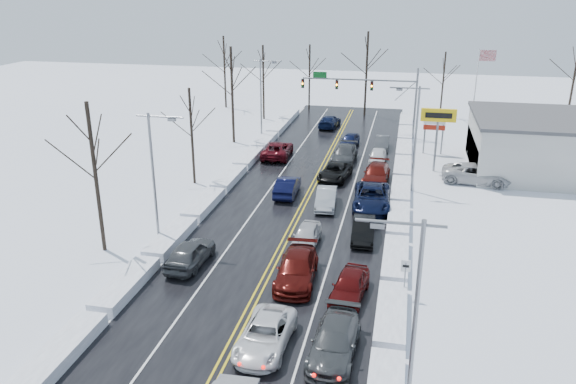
% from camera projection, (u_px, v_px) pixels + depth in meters
% --- Properties ---
extents(ground, '(160.00, 160.00, 0.00)m').
position_uv_depth(ground, '(291.00, 229.00, 40.79)').
color(ground, silver).
rests_on(ground, ground).
extents(road_surface, '(14.00, 84.00, 0.01)m').
position_uv_depth(road_surface, '(296.00, 218.00, 42.62)').
color(road_surface, black).
rests_on(road_surface, ground).
extents(snow_bank_left, '(1.58, 72.00, 0.67)m').
position_uv_depth(snow_bank_left, '(202.00, 210.00, 44.13)').
color(snow_bank_left, white).
rests_on(snow_bank_left, ground).
extents(snow_bank_right, '(1.58, 72.00, 0.67)m').
position_uv_depth(snow_bank_right, '(398.00, 227.00, 41.13)').
color(snow_bank_right, white).
rests_on(snow_bank_right, ground).
extents(traffic_signal_mast, '(13.28, 0.39, 8.00)m').
position_uv_depth(traffic_signal_mast, '(371.00, 89.00, 63.87)').
color(traffic_signal_mast, slate).
rests_on(traffic_signal_mast, ground).
extents(tires_plus_sign, '(3.20, 0.34, 6.00)m').
position_uv_depth(tires_plus_sign, '(438.00, 120.00, 51.65)').
color(tires_plus_sign, slate).
rests_on(tires_plus_sign, ground).
extents(used_vehicles_sign, '(2.20, 0.22, 4.65)m').
position_uv_depth(used_vehicles_sign, '(435.00, 123.00, 57.73)').
color(used_vehicles_sign, slate).
rests_on(used_vehicles_sign, ground).
extents(speed_limit_sign, '(0.55, 0.09, 2.35)m').
position_uv_depth(speed_limit_sign, '(405.00, 272.00, 31.27)').
color(speed_limit_sign, slate).
rests_on(speed_limit_sign, ground).
extents(flagpole, '(1.87, 1.20, 10.00)m').
position_uv_depth(flagpole, '(477.00, 86.00, 63.24)').
color(flagpole, silver).
rests_on(flagpole, ground).
extents(streetlight_se, '(3.20, 0.25, 9.00)m').
position_uv_depth(streetlight_se, '(410.00, 311.00, 20.81)').
color(streetlight_se, slate).
rests_on(streetlight_se, ground).
extents(streetlight_ne, '(3.20, 0.25, 9.00)m').
position_uv_depth(streetlight_ne, '(414.00, 131.00, 46.48)').
color(streetlight_ne, slate).
rests_on(streetlight_ne, ground).
extents(streetlight_sw, '(3.20, 0.25, 9.00)m').
position_uv_depth(streetlight_sw, '(156.00, 168.00, 36.92)').
color(streetlight_sw, slate).
rests_on(streetlight_sw, ground).
extents(streetlight_nw, '(3.20, 0.25, 9.00)m').
position_uv_depth(streetlight_nw, '(263.00, 93.00, 62.58)').
color(streetlight_nw, slate).
rests_on(streetlight_nw, ground).
extents(tree_left_b, '(4.00, 4.00, 10.00)m').
position_uv_depth(tree_left_b, '(92.00, 149.00, 35.13)').
color(tree_left_b, '#2D231C').
rests_on(tree_left_b, ground).
extents(tree_left_c, '(3.40, 3.40, 8.50)m').
position_uv_depth(tree_left_c, '(191.00, 118.00, 48.13)').
color(tree_left_c, '#2D231C').
rests_on(tree_left_c, ground).
extents(tree_left_d, '(4.20, 4.20, 10.50)m').
position_uv_depth(tree_left_d, '(232.00, 76.00, 60.62)').
color(tree_left_d, '#2D231C').
rests_on(tree_left_d, ground).
extents(tree_left_e, '(3.80, 3.80, 9.50)m').
position_uv_depth(tree_left_e, '(263.00, 68.00, 71.78)').
color(tree_left_e, '#2D231C').
rests_on(tree_left_e, ground).
extents(tree_far_a, '(4.00, 4.00, 10.00)m').
position_uv_depth(tree_far_a, '(224.00, 58.00, 78.58)').
color(tree_far_a, '#2D231C').
rests_on(tree_far_a, ground).
extents(tree_far_b, '(3.60, 3.60, 9.00)m').
position_uv_depth(tree_far_b, '(310.00, 65.00, 77.37)').
color(tree_far_b, '#2D231C').
rests_on(tree_far_b, ground).
extents(tree_far_c, '(4.40, 4.40, 11.00)m').
position_uv_depth(tree_far_c, '(367.00, 57.00, 73.47)').
color(tree_far_c, '#2D231C').
rests_on(tree_far_c, ground).
extents(tree_far_d, '(3.40, 3.40, 8.50)m').
position_uv_depth(tree_far_d, '(444.00, 72.00, 73.48)').
color(tree_far_d, '#2D231C').
rests_on(tree_far_d, ground).
extents(queued_car_2, '(2.45, 5.05, 1.38)m').
position_uv_depth(queued_car_2, '(265.00, 347.00, 27.50)').
color(queued_car_2, white).
rests_on(queued_car_2, ground).
extents(queued_car_3, '(2.57, 5.67, 1.61)m').
position_uv_depth(queued_car_3, '(297.00, 281.00, 33.60)').
color(queued_car_3, '#440C09').
rests_on(queued_car_3, ground).
extents(queued_car_4, '(1.73, 4.15, 1.40)m').
position_uv_depth(queued_car_4, '(306.00, 245.00, 38.25)').
color(queued_car_4, silver).
rests_on(queued_car_4, ground).
extents(queued_car_5, '(1.89, 4.54, 1.46)m').
position_uv_depth(queued_car_5, '(326.00, 207.00, 44.83)').
color(queued_car_5, '#A9ADB2').
rests_on(queued_car_5, ground).
extents(queued_car_6, '(2.93, 5.33, 1.42)m').
position_uv_depth(queued_car_6, '(335.00, 179.00, 51.17)').
color(queued_car_6, black).
rests_on(queued_car_6, ground).
extents(queued_car_7, '(2.37, 5.51, 1.58)m').
position_uv_depth(queued_car_7, '(344.00, 162.00, 56.22)').
color(queued_car_7, '#383B3D').
rests_on(queued_car_7, ground).
extents(queued_car_8, '(2.11, 4.24, 1.39)m').
position_uv_depth(queued_car_8, '(350.00, 146.00, 61.56)').
color(queued_car_8, '#0B1233').
rests_on(queued_car_8, ground).
extents(queued_car_11, '(2.31, 5.30, 1.52)m').
position_uv_depth(queued_car_11, '(334.00, 355.00, 26.90)').
color(queued_car_11, '#3C3F41').
rests_on(queued_car_11, ground).
extents(queued_car_12, '(2.24, 4.57, 1.50)m').
position_uv_depth(queued_car_12, '(349.00, 297.00, 31.85)').
color(queued_car_12, '#430909').
rests_on(queued_car_12, ground).
extents(queued_car_13, '(1.68, 4.40, 1.43)m').
position_uv_depth(queued_car_13, '(363.00, 239.00, 39.14)').
color(queued_car_13, black).
rests_on(queued_car_13, ground).
extents(queued_car_14, '(3.11, 6.29, 1.72)m').
position_uv_depth(queued_car_14, '(371.00, 207.00, 44.68)').
color(queued_car_14, black).
rests_on(queued_car_14, ground).
extents(queued_car_15, '(2.42, 5.45, 1.55)m').
position_uv_depth(queued_car_15, '(376.00, 182.00, 50.41)').
color(queued_car_15, '#4D0E0A').
rests_on(queued_car_15, ground).
extents(queued_car_16, '(1.67, 4.09, 1.39)m').
position_uv_depth(queued_car_16, '(377.00, 163.00, 55.82)').
color(queued_car_16, white).
rests_on(queued_car_16, ground).
extents(queued_car_17, '(1.47, 4.13, 1.36)m').
position_uv_depth(queued_car_17, '(382.00, 149.00, 60.55)').
color(queued_car_17, '#414447').
rests_on(queued_car_17, ground).
extents(oncoming_car_0, '(1.80, 4.77, 1.55)m').
position_uv_depth(oncoming_car_0, '(287.00, 195.00, 47.34)').
color(oncoming_car_0, black).
rests_on(oncoming_car_0, ground).
extents(oncoming_car_1, '(2.94, 5.91, 1.61)m').
position_uv_depth(oncoming_car_1, '(277.00, 157.00, 57.72)').
color(oncoming_car_1, '#4D0A12').
rests_on(oncoming_car_1, ground).
extents(oncoming_car_2, '(2.51, 5.21, 1.46)m').
position_uv_depth(oncoming_car_2, '(329.00, 127.00, 69.79)').
color(oncoming_car_2, black).
rests_on(oncoming_car_2, ground).
extents(oncoming_car_3, '(2.13, 4.83, 1.62)m').
position_uv_depth(oncoming_car_3, '(191.00, 265.00, 35.56)').
color(oncoming_car_3, '#3F4144').
rests_on(oncoming_car_3, ground).
extents(parked_car_0, '(6.43, 3.59, 1.70)m').
position_uv_depth(parked_car_0, '(476.00, 183.00, 50.19)').
color(parked_car_0, '#B9B9BB').
rests_on(parked_car_0, ground).
extents(parked_car_1, '(2.71, 5.32, 1.48)m').
position_uv_depth(parked_car_1, '(505.00, 177.00, 51.61)').
color(parked_car_1, '#3D3F41').
rests_on(parked_car_1, ground).
extents(parked_car_2, '(2.63, 5.22, 1.71)m').
position_uv_depth(parked_car_2, '(477.00, 153.00, 59.11)').
color(parked_car_2, '#444649').
rests_on(parked_car_2, ground).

